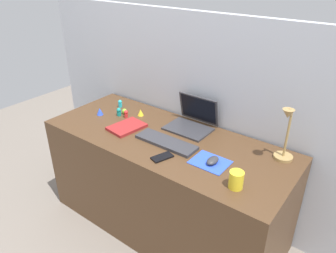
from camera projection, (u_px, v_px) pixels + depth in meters
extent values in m
plane|color=slate|center=(166.00, 223.00, 2.44)|extent=(6.00, 6.00, 0.00)
cube|color=#B2B7C1|center=(196.00, 117.00, 2.36)|extent=(2.87, 0.05, 1.48)
cube|color=#4C331E|center=(165.00, 183.00, 2.27)|extent=(1.67, 0.67, 0.74)
cube|color=#333338|center=(188.00, 129.00, 2.19)|extent=(0.30, 0.21, 0.01)
cube|color=#333338|center=(199.00, 109.00, 2.23)|extent=(0.30, 0.05, 0.20)
cube|color=black|center=(198.00, 109.00, 2.22)|extent=(0.27, 0.04, 0.17)
cube|color=#333338|center=(166.00, 142.00, 2.02)|extent=(0.41, 0.13, 0.02)
cube|color=blue|center=(210.00, 162.00, 1.84)|extent=(0.21, 0.17, 0.00)
ellipsoid|color=#333338|center=(213.00, 161.00, 1.82)|extent=(0.06, 0.10, 0.03)
cube|color=black|center=(162.00, 157.00, 1.88)|extent=(0.10, 0.14, 0.01)
cylinder|color=#A5844C|center=(283.00, 157.00, 1.88)|extent=(0.11, 0.11, 0.02)
cylinder|color=#A5844C|center=(287.00, 134.00, 1.81)|extent=(0.01, 0.01, 0.28)
cylinder|color=#A5844C|center=(290.00, 113.00, 1.71)|extent=(0.01, 0.08, 0.08)
cone|color=#A5844C|center=(288.00, 114.00, 1.68)|extent=(0.06, 0.06, 0.05)
cube|color=maroon|center=(127.00, 127.00, 2.21)|extent=(0.20, 0.26, 0.02)
cylinder|color=yellow|center=(236.00, 180.00, 1.62)|extent=(0.07, 0.07, 0.09)
cylinder|color=#28B7CC|center=(120.00, 105.00, 2.52)|extent=(0.03, 0.03, 0.03)
sphere|color=#28B7CC|center=(120.00, 102.00, 2.51)|extent=(0.03, 0.03, 0.03)
cylinder|color=red|center=(126.00, 115.00, 2.36)|extent=(0.03, 0.03, 0.03)
sphere|color=red|center=(126.00, 112.00, 2.34)|extent=(0.03, 0.03, 0.03)
ellipsoid|color=#8CDB33|center=(124.00, 111.00, 2.41)|extent=(0.04, 0.04, 0.04)
cone|color=yellow|center=(141.00, 112.00, 2.38)|extent=(0.04, 0.04, 0.05)
cone|color=blue|center=(100.00, 111.00, 2.39)|extent=(0.05, 0.05, 0.05)
cylinder|color=teal|center=(119.00, 114.00, 2.38)|extent=(0.03, 0.03, 0.03)
sphere|color=teal|center=(119.00, 110.00, 2.37)|extent=(0.03, 0.03, 0.03)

